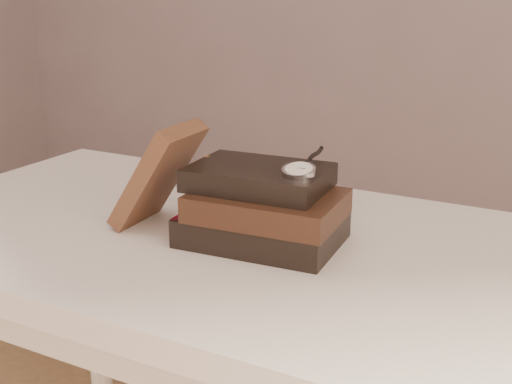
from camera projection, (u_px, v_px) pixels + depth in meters
The scene contains 5 objects.
table at pixel (196, 280), 1.06m from camera, with size 1.00×0.60×0.75m.
book_stack at pixel (263, 208), 0.95m from camera, with size 0.24×0.17×0.11m.
journal at pixel (158, 175), 1.01m from camera, with size 0.03×0.11×0.18m, color #3D2317.
pocket_watch at pixel (300, 169), 0.90m from camera, with size 0.05×0.15×0.02m.
eyeglasses at pixel (236, 180), 1.05m from camera, with size 0.10×0.11×0.04m.
Camera 1 is at (0.54, -0.46, 1.11)m, focal length 46.51 mm.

